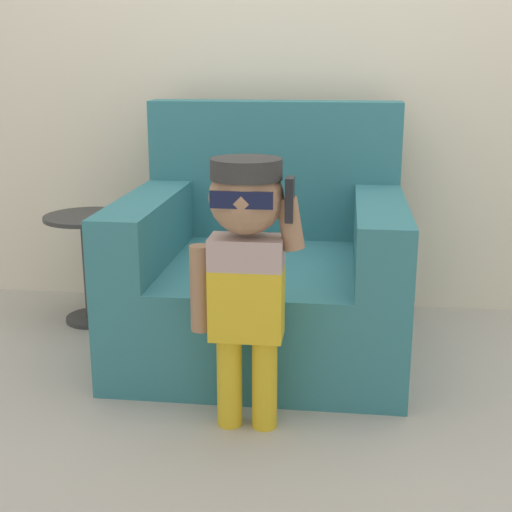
% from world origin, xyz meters
% --- Properties ---
extents(ground_plane, '(10.00, 10.00, 0.00)m').
position_xyz_m(ground_plane, '(0.00, 0.00, 0.00)').
color(ground_plane, '#ADA89E').
extents(wall_back, '(10.00, 0.05, 2.60)m').
position_xyz_m(wall_back, '(0.00, 0.67, 1.30)').
color(wall_back, beige).
rests_on(wall_back, ground_plane).
extents(armchair, '(1.08, 1.00, 0.98)m').
position_xyz_m(armchair, '(-0.10, 0.09, 0.32)').
color(armchair, teal).
rests_on(armchair, ground_plane).
extents(person_child, '(0.35, 0.27, 0.87)m').
position_xyz_m(person_child, '(-0.08, -0.60, 0.58)').
color(person_child, gold).
rests_on(person_child, ground_plane).
extents(side_table, '(0.38, 0.38, 0.49)m').
position_xyz_m(side_table, '(-0.90, 0.27, 0.30)').
color(side_table, '#333333').
rests_on(side_table, ground_plane).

